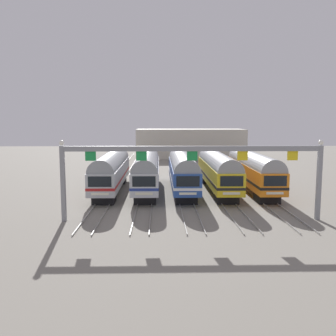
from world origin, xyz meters
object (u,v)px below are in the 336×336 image
object	(u,v)px
commuter_train_yellow	(218,169)
catenary_gantry	(192,160)
commuter_train_stainless	(111,170)
commuter_train_orange	(253,169)
commuter_train_silver	(147,170)
commuter_train_blue	(182,169)

from	to	relation	value
commuter_train_yellow	catenary_gantry	xyz separation A→B (m)	(-4.31, -13.50, 2.58)
commuter_train_stainless	commuter_train_orange	world-z (taller)	same
commuter_train_silver	commuter_train_orange	size ratio (longest dim) A/B	1.00
commuter_train_silver	commuter_train_orange	distance (m)	12.93
commuter_train_silver	commuter_train_stainless	bearing A→B (deg)	179.94
commuter_train_blue	catenary_gantry	world-z (taller)	catenary_gantry
commuter_train_yellow	catenary_gantry	bearing A→B (deg)	-107.71
commuter_train_orange	catenary_gantry	bearing A→B (deg)	-122.56
commuter_train_stainless	catenary_gantry	world-z (taller)	catenary_gantry
commuter_train_stainless	commuter_train_blue	xyz separation A→B (m)	(8.62, 0.00, 0.00)
commuter_train_silver	catenary_gantry	distance (m)	14.40
commuter_train_yellow	commuter_train_orange	world-z (taller)	same
commuter_train_stainless	commuter_train_blue	size ratio (longest dim) A/B	1.00
commuter_train_blue	commuter_train_stainless	bearing A→B (deg)	180.00
catenary_gantry	commuter_train_stainless	bearing A→B (deg)	122.56
catenary_gantry	commuter_train_silver	bearing A→B (deg)	107.71
commuter_train_stainless	commuter_train_orange	size ratio (longest dim) A/B	1.00
commuter_train_silver	commuter_train_blue	world-z (taller)	commuter_train_blue
commuter_train_stainless	commuter_train_orange	bearing A→B (deg)	0.00
commuter_train_silver	commuter_train_yellow	size ratio (longest dim) A/B	1.00
commuter_train_stainless	commuter_train_yellow	size ratio (longest dim) A/B	1.00
commuter_train_stainless	catenary_gantry	size ratio (longest dim) A/B	0.80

